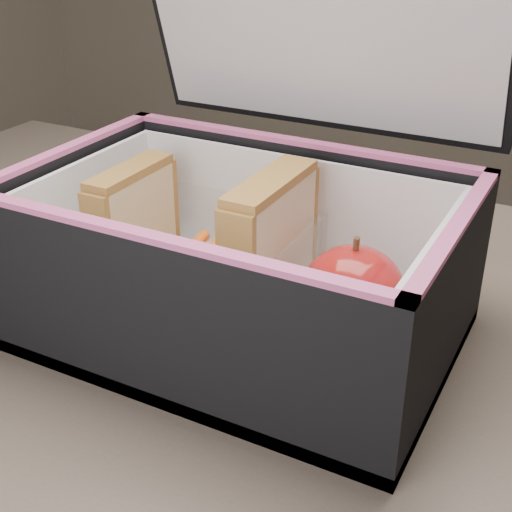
# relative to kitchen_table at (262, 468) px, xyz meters

# --- Properties ---
(kitchen_table) EXTENTS (1.20, 0.80, 0.75)m
(kitchen_table) POSITION_rel_kitchen_table_xyz_m (0.00, 0.00, 0.00)
(kitchen_table) COLOR brown
(kitchen_table) RESTS_ON ground
(lunch_bag) EXTENTS (0.32, 0.28, 0.32)m
(lunch_bag) POSITION_rel_kitchen_table_xyz_m (-0.04, 0.05, 0.16)
(lunch_bag) COLOR black
(lunch_bag) RESTS_ON kitchen_table
(plastic_tub) EXTENTS (0.17, 0.12, 0.07)m
(plastic_tub) POSITION_rel_kitchen_table_xyz_m (-0.08, 0.05, 0.14)
(plastic_tub) COLOR white
(plastic_tub) RESTS_ON lunch_bag
(sandwich_left) EXTENTS (0.02, 0.09, 0.10)m
(sandwich_left) POSITION_rel_kitchen_table_xyz_m (-0.15, 0.05, 0.16)
(sandwich_left) COLOR #CBB484
(sandwich_left) RESTS_ON plastic_tub
(sandwich_right) EXTENTS (0.03, 0.10, 0.11)m
(sandwich_right) POSITION_rel_kitchen_table_xyz_m (-0.02, 0.05, 0.16)
(sandwich_right) COLOR #CBB484
(sandwich_right) RESTS_ON plastic_tub
(carrot_sticks) EXTENTS (0.05, 0.13, 0.03)m
(carrot_sticks) POSITION_rel_kitchen_table_xyz_m (-0.08, 0.06, 0.13)
(carrot_sticks) COLOR #F73D05
(carrot_sticks) RESTS_ON plastic_tub
(paper_napkin) EXTENTS (0.08, 0.08, 0.01)m
(paper_napkin) POSITION_rel_kitchen_table_xyz_m (0.05, 0.05, 0.11)
(paper_napkin) COLOR white
(paper_napkin) RESTS_ON lunch_bag
(red_apple) EXTENTS (0.10, 0.10, 0.08)m
(red_apple) POSITION_rel_kitchen_table_xyz_m (0.05, 0.05, 0.15)
(red_apple) COLOR maroon
(red_apple) RESTS_ON paper_napkin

